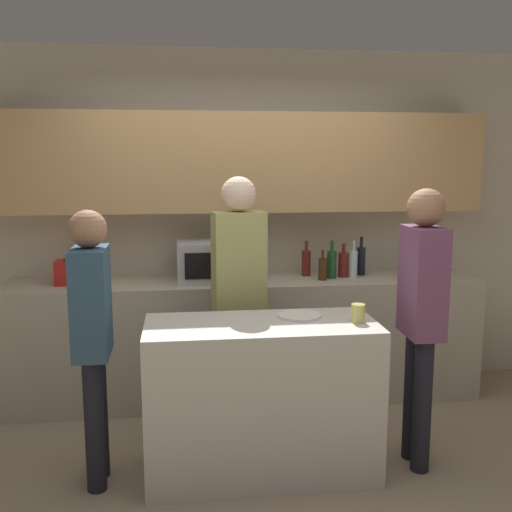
{
  "coord_description": "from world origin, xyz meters",
  "views": [
    {
      "loc": [
        -0.47,
        -3.08,
        1.86
      ],
      "look_at": [
        -0.02,
        0.48,
        1.27
      ],
      "focal_mm": 42.0,
      "sensor_mm": 36.0,
      "label": 1
    }
  ],
  "objects_px": {
    "potted_plant": "(414,251)",
    "person_left": "(92,326)",
    "bottle_5": "(361,260)",
    "bottle_2": "(332,264)",
    "bottle_0": "(306,262)",
    "bottle_1": "(323,268)",
    "person_right": "(239,282)",
    "toaster": "(74,272)",
    "microwave": "(212,261)",
    "plate_on_island": "(299,315)",
    "cup_0": "(358,313)",
    "person_center": "(422,304)",
    "bottle_3": "(343,264)",
    "bottle_4": "(353,263)"
  },
  "relations": [
    {
      "from": "bottle_2",
      "to": "bottle_5",
      "type": "height_order",
      "value": "bottle_5"
    },
    {
      "from": "person_right",
      "to": "toaster",
      "type": "bearing_deg",
      "value": -34.5
    },
    {
      "from": "cup_0",
      "to": "person_left",
      "type": "relative_size",
      "value": 0.07
    },
    {
      "from": "bottle_1",
      "to": "person_center",
      "type": "relative_size",
      "value": 0.14
    },
    {
      "from": "bottle_0",
      "to": "person_center",
      "type": "distance_m",
      "value": 1.35
    },
    {
      "from": "bottle_5",
      "to": "cup_0",
      "type": "xyz_separation_m",
      "value": [
        -0.4,
        -1.28,
        -0.08
      ]
    },
    {
      "from": "bottle_1",
      "to": "potted_plant",
      "type": "bearing_deg",
      "value": 5.78
    },
    {
      "from": "plate_on_island",
      "to": "bottle_5",
      "type": "bearing_deg",
      "value": 57.43
    },
    {
      "from": "toaster",
      "to": "person_right",
      "type": "distance_m",
      "value": 1.3
    },
    {
      "from": "potted_plant",
      "to": "person_right",
      "type": "xyz_separation_m",
      "value": [
        -1.44,
        -0.59,
        -0.09
      ]
    },
    {
      "from": "bottle_0",
      "to": "plate_on_island",
      "type": "bearing_deg",
      "value": -103.71
    },
    {
      "from": "cup_0",
      "to": "person_center",
      "type": "relative_size",
      "value": 0.06
    },
    {
      "from": "microwave",
      "to": "person_center",
      "type": "xyz_separation_m",
      "value": [
        1.18,
        -1.17,
        -0.08
      ]
    },
    {
      "from": "potted_plant",
      "to": "person_left",
      "type": "distance_m",
      "value": 2.59
    },
    {
      "from": "bottle_5",
      "to": "microwave",
      "type": "bearing_deg",
      "value": -175.64
    },
    {
      "from": "bottle_5",
      "to": "person_center",
      "type": "xyz_separation_m",
      "value": [
        -0.01,
        -1.26,
        -0.05
      ]
    },
    {
      "from": "person_left",
      "to": "person_right",
      "type": "bearing_deg",
      "value": 122.31
    },
    {
      "from": "potted_plant",
      "to": "bottle_4",
      "type": "height_order",
      "value": "potted_plant"
    },
    {
      "from": "person_right",
      "to": "person_center",
      "type": "bearing_deg",
      "value": 142.59
    },
    {
      "from": "bottle_3",
      "to": "cup_0",
      "type": "height_order",
      "value": "bottle_3"
    },
    {
      "from": "microwave",
      "to": "bottle_2",
      "type": "height_order",
      "value": "microwave"
    },
    {
      "from": "bottle_2",
      "to": "bottle_1",
      "type": "bearing_deg",
      "value": -142.43
    },
    {
      "from": "bottle_5",
      "to": "bottle_2",
      "type": "bearing_deg",
      "value": -159.56
    },
    {
      "from": "potted_plant",
      "to": "bottle_5",
      "type": "xyz_separation_m",
      "value": [
        -0.4,
        0.09,
        -0.08
      ]
    },
    {
      "from": "potted_plant",
      "to": "bottle_3",
      "type": "relative_size",
      "value": 1.5
    },
    {
      "from": "person_right",
      "to": "bottle_4",
      "type": "bearing_deg",
      "value": -156.54
    },
    {
      "from": "microwave",
      "to": "bottle_4",
      "type": "relative_size",
      "value": 1.79
    },
    {
      "from": "person_center",
      "to": "person_right",
      "type": "distance_m",
      "value": 1.18
    },
    {
      "from": "bottle_5",
      "to": "person_right",
      "type": "distance_m",
      "value": 1.24
    },
    {
      "from": "potted_plant",
      "to": "bottle_4",
      "type": "relative_size",
      "value": 1.36
    },
    {
      "from": "person_left",
      "to": "bottle_2",
      "type": "bearing_deg",
      "value": 124.11
    },
    {
      "from": "potted_plant",
      "to": "bottle_2",
      "type": "bearing_deg",
      "value": -179.2
    },
    {
      "from": "toaster",
      "to": "bottle_2",
      "type": "height_order",
      "value": "bottle_2"
    },
    {
      "from": "microwave",
      "to": "person_center",
      "type": "relative_size",
      "value": 0.31
    },
    {
      "from": "bottle_2",
      "to": "person_right",
      "type": "relative_size",
      "value": 0.17
    },
    {
      "from": "bottle_0",
      "to": "bottle_3",
      "type": "bearing_deg",
      "value": -15.74
    },
    {
      "from": "bottle_0",
      "to": "person_center",
      "type": "xyz_separation_m",
      "value": [
        0.43,
        -1.28,
        -0.04
      ]
    },
    {
      "from": "bottle_3",
      "to": "bottle_4",
      "type": "xyz_separation_m",
      "value": [
        0.07,
        -0.04,
        0.01
      ]
    },
    {
      "from": "person_right",
      "to": "bottle_5",
      "type": "bearing_deg",
      "value": -154.78
    },
    {
      "from": "potted_plant",
      "to": "cup_0",
      "type": "xyz_separation_m",
      "value": [
        -0.81,
        -1.19,
        -0.16
      ]
    },
    {
      "from": "potted_plant",
      "to": "bottle_1",
      "type": "bearing_deg",
      "value": -174.22
    },
    {
      "from": "bottle_5",
      "to": "person_right",
      "type": "height_order",
      "value": "person_right"
    },
    {
      "from": "microwave",
      "to": "cup_0",
      "type": "xyz_separation_m",
      "value": [
        0.78,
        -1.19,
        -0.12
      ]
    },
    {
      "from": "bottle_0",
      "to": "bottle_1",
      "type": "bearing_deg",
      "value": -64.16
    },
    {
      "from": "bottle_0",
      "to": "bottle_2",
      "type": "distance_m",
      "value": 0.21
    },
    {
      "from": "bottle_2",
      "to": "person_center",
      "type": "height_order",
      "value": "person_center"
    },
    {
      "from": "potted_plant",
      "to": "person_left",
      "type": "xyz_separation_m",
      "value": [
        -2.32,
        -1.15,
        -0.2
      ]
    },
    {
      "from": "potted_plant",
      "to": "bottle_5",
      "type": "bearing_deg",
      "value": 167.48
    },
    {
      "from": "bottle_2",
      "to": "bottle_5",
      "type": "bearing_deg",
      "value": 20.44
    },
    {
      "from": "person_center",
      "to": "person_left",
      "type": "bearing_deg",
      "value": 91.13
    }
  ]
}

